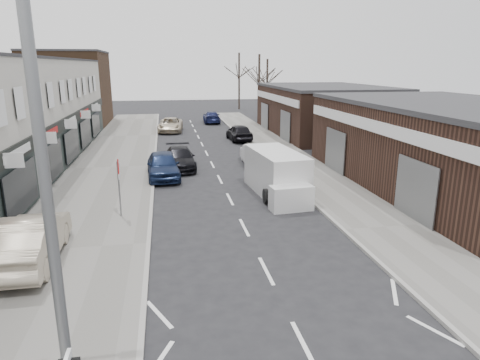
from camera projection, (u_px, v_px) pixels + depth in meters
name	position (u px, v px, depth m)	size (l,w,h in m)	color
pavement_left	(111.00, 168.00, 28.29)	(5.50, 64.00, 0.12)	slate
pavement_right	(293.00, 161.00, 30.39)	(3.50, 64.00, 0.12)	slate
brick_block_far	(69.00, 89.00, 48.01)	(8.00, 10.00, 8.00)	#402B1B
right_unit_near	(456.00, 148.00, 23.34)	(10.00, 18.00, 4.50)	#362118
right_unit_far	(324.00, 111.00, 42.37)	(10.00, 16.00, 4.50)	#362118
tree_far_a	(259.00, 118.00, 55.68)	(3.60, 3.60, 8.00)	#382D26
tree_far_b	(267.00, 113.00, 61.80)	(3.60, 3.60, 7.50)	#382D26
tree_far_c	(239.00, 109.00, 67.01)	(3.60, 3.60, 8.50)	#382D26
street_lamp	(63.00, 217.00, 5.80)	(2.23, 0.22, 8.00)	slate
warning_sign	(119.00, 171.00, 18.49)	(0.12, 0.80, 2.70)	slate
white_van	(277.00, 174.00, 22.46)	(2.51, 6.00, 2.27)	silver
sedan_on_pavement	(29.00, 239.00, 14.38)	(1.76, 5.06, 1.67)	#AC9F8A
parked_car_left_a	(163.00, 165.00, 25.80)	(1.87, 4.65, 1.58)	#152142
parked_car_left_b	(180.00, 158.00, 28.19)	(1.92, 4.73, 1.37)	black
parked_car_left_c	(170.00, 125.00, 43.87)	(2.36, 5.11, 1.42)	#C2B49B
parked_car_right_a	(254.00, 154.00, 29.41)	(1.48, 4.23, 1.40)	white
parked_car_right_b	(239.00, 132.00, 38.69)	(1.77, 4.40, 1.50)	black
parked_car_right_c	(212.00, 117.00, 50.75)	(1.90, 4.67, 1.36)	#151B43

